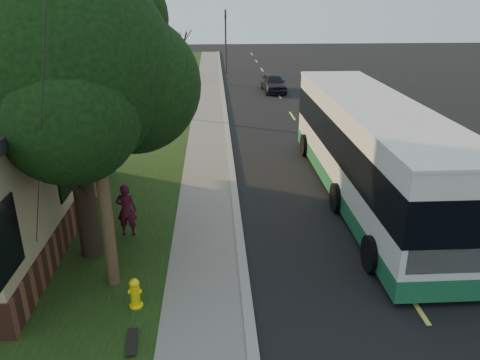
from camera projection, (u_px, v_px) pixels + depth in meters
name	position (u px, v px, depth m)	size (l,w,h in m)	color
ground	(247.00, 304.00, 11.11)	(120.00, 120.00, 0.00)	black
road	(321.00, 161.00, 20.58)	(8.00, 80.00, 0.01)	black
curb	(231.00, 161.00, 20.35)	(0.25, 80.00, 0.12)	gray
sidewalk	(208.00, 162.00, 20.30)	(2.00, 80.00, 0.08)	slate
grass_verge	(126.00, 164.00, 20.12)	(5.00, 80.00, 0.07)	black
fire_hydrant	(135.00, 293.00, 10.81)	(0.32, 0.32, 0.74)	yellow
utility_pole	(93.00, 105.00, 10.12)	(2.86, 3.21, 9.07)	#473321
leafy_tree	(70.00, 68.00, 11.41)	(6.30, 6.00, 7.80)	black
bare_tree_near	(164.00, 81.00, 26.79)	(1.38, 1.21, 4.31)	black
bare_tree_far	(184.00, 57.00, 37.98)	(1.38, 1.21, 4.03)	black
traffic_signal	(226.00, 37.00, 41.44)	(0.18, 0.22, 5.50)	#2D2D30
transit_bus	(371.00, 148.00, 16.22)	(2.98, 12.92, 3.49)	silver
skateboarder	(126.00, 210.00, 13.89)	(0.60, 0.39, 1.64)	#460E1E
skateboard_main	(132.00, 342.00, 9.74)	(0.28, 0.85, 0.08)	black
distant_car	(273.00, 83.00, 34.57)	(1.56, 3.88, 1.32)	black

